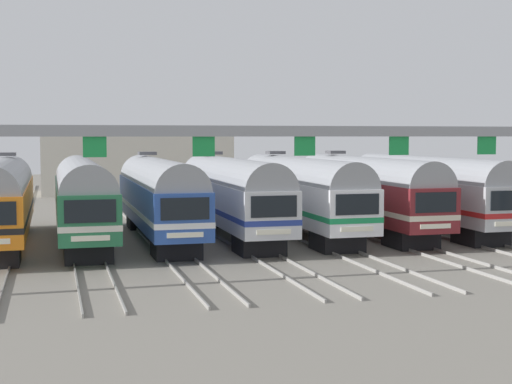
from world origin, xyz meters
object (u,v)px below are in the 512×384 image
(commuter_train_green, at_px, (82,196))
(commuter_train_white, at_px, (299,191))
(commuter_train_silver, at_px, (231,193))
(commuter_train_blue, at_px, (158,194))
(commuter_train_maroon, at_px, (365,190))
(commuter_train_stainless, at_px, (427,189))
(commuter_train_orange, at_px, (2,198))
(catenary_gantry, at_px, (305,150))

(commuter_train_green, xyz_separation_m, commuter_train_white, (12.86, 0.00, 0.00))
(commuter_train_silver, relative_size, commuter_train_white, 1.00)
(commuter_train_blue, relative_size, commuter_train_maroon, 1.00)
(commuter_train_silver, xyz_separation_m, commuter_train_maroon, (8.57, 0.00, 0.00))
(commuter_train_stainless, bearing_deg, commuter_train_maroon, 179.94)
(commuter_train_white, bearing_deg, commuter_train_maroon, 0.00)
(commuter_train_orange, height_order, commuter_train_silver, same)
(commuter_train_blue, bearing_deg, commuter_train_green, -179.94)
(commuter_train_orange, bearing_deg, catenary_gantry, -46.39)
(commuter_train_silver, bearing_deg, commuter_train_maroon, 0.00)
(commuter_train_blue, xyz_separation_m, commuter_train_stainless, (17.14, -0.00, -0.00))
(commuter_train_blue, xyz_separation_m, commuter_train_maroon, (12.86, 0.00, 0.00))
(commuter_train_white, height_order, commuter_train_stainless, commuter_train_white)
(commuter_train_blue, height_order, commuter_train_maroon, same)
(commuter_train_orange, xyz_separation_m, commuter_train_green, (4.29, -0.00, -0.00))
(commuter_train_white, bearing_deg, catenary_gantry, -107.61)
(commuter_train_orange, height_order, commuter_train_maroon, same)
(commuter_train_orange, bearing_deg, commuter_train_white, 0.00)
(commuter_train_maroon, distance_m, catenary_gantry, 16.23)
(commuter_train_orange, bearing_deg, commuter_train_maroon, 0.00)
(commuter_train_green, height_order, commuter_train_silver, commuter_train_silver)
(commuter_train_blue, height_order, commuter_train_silver, same)
(commuter_train_white, xyz_separation_m, commuter_train_stainless, (8.57, -0.00, -0.00))
(commuter_train_blue, xyz_separation_m, commuter_train_white, (8.57, 0.00, 0.00))
(commuter_train_white, distance_m, commuter_train_maroon, 4.29)
(commuter_train_green, xyz_separation_m, commuter_train_maroon, (17.14, 0.00, 0.00))
(commuter_train_maroon, bearing_deg, commuter_train_white, 180.00)
(commuter_train_blue, bearing_deg, catenary_gantry, -72.39)
(catenary_gantry, bearing_deg, commuter_train_white, 72.39)
(commuter_train_white, relative_size, catenary_gantry, 0.58)
(commuter_train_blue, bearing_deg, commuter_train_stainless, -0.01)
(commuter_train_white, distance_m, catenary_gantry, 14.43)
(commuter_train_white, bearing_deg, commuter_train_orange, 180.00)
(commuter_train_green, relative_size, commuter_train_silver, 1.00)
(commuter_train_silver, xyz_separation_m, catenary_gantry, (-0.00, -13.50, 2.77))
(commuter_train_green, xyz_separation_m, commuter_train_silver, (8.57, 0.00, 0.00))
(commuter_train_orange, bearing_deg, commuter_train_green, -0.06)
(commuter_train_maroon, relative_size, commuter_train_stainless, 1.00)
(commuter_train_white, relative_size, commuter_train_stainless, 1.00)
(commuter_train_blue, bearing_deg, commuter_train_silver, 0.00)
(commuter_train_silver, bearing_deg, commuter_train_stainless, -0.02)
(commuter_train_green, bearing_deg, commuter_train_blue, 0.06)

